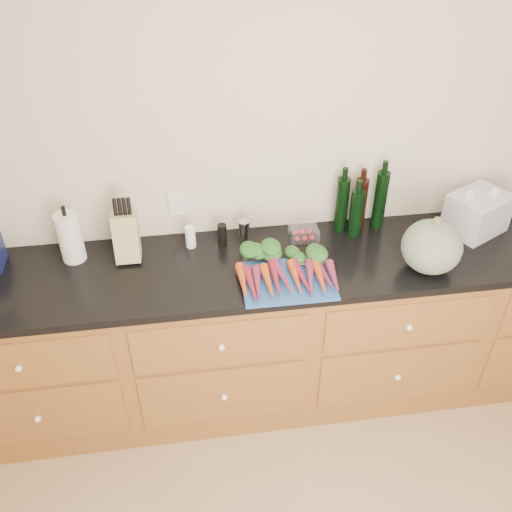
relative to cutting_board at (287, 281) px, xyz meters
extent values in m
cube|color=beige|center=(0.12, 0.48, 0.35)|extent=(4.10, 0.05, 2.60)
cube|color=brown|center=(0.12, 0.16, -0.50)|extent=(3.60, 0.60, 0.90)
cube|color=brown|center=(-1.23, -0.15, -0.23)|extent=(0.82, 0.01, 0.28)
sphere|color=white|center=(-1.23, -0.16, -0.23)|extent=(0.03, 0.03, 0.03)
cube|color=brown|center=(-1.23, -0.15, -0.59)|extent=(0.82, 0.01, 0.38)
sphere|color=white|center=(-1.23, -0.16, -0.59)|extent=(0.03, 0.03, 0.03)
cube|color=brown|center=(-0.33, -0.15, -0.23)|extent=(0.82, 0.01, 0.28)
sphere|color=white|center=(-0.33, -0.16, -0.23)|extent=(0.03, 0.03, 0.03)
cube|color=brown|center=(-0.33, -0.15, -0.59)|extent=(0.82, 0.01, 0.38)
sphere|color=white|center=(-0.33, -0.16, -0.59)|extent=(0.03, 0.03, 0.03)
cube|color=brown|center=(0.57, -0.15, -0.23)|extent=(0.82, 0.01, 0.28)
sphere|color=white|center=(0.57, -0.16, -0.23)|extent=(0.03, 0.03, 0.03)
cube|color=brown|center=(0.57, -0.15, -0.59)|extent=(0.82, 0.01, 0.38)
sphere|color=white|center=(0.57, -0.16, -0.59)|extent=(0.03, 0.03, 0.03)
cube|color=black|center=(0.12, 0.16, -0.03)|extent=(3.64, 0.62, 0.04)
cube|color=#2556A3|center=(0.00, 0.00, 0.00)|extent=(0.43, 0.33, 0.01)
cone|color=#D04B18|center=(-0.21, -0.02, 0.03)|extent=(0.05, 0.22, 0.05)
cone|color=maroon|center=(-0.17, -0.02, 0.03)|extent=(0.05, 0.22, 0.05)
cone|color=#7D2748|center=(-0.14, -0.02, 0.03)|extent=(0.05, 0.22, 0.05)
cone|color=#D04B18|center=(-0.10, -0.02, 0.03)|extent=(0.05, 0.22, 0.05)
cone|color=maroon|center=(-0.07, -0.02, 0.03)|extent=(0.05, 0.22, 0.05)
cone|color=#7D2748|center=(-0.03, -0.02, 0.03)|extent=(0.05, 0.22, 0.05)
ellipsoid|color=#1B5320|center=(-0.12, 0.14, 0.04)|extent=(0.22, 0.13, 0.07)
cone|color=#D04B18|center=(0.03, -0.02, 0.03)|extent=(0.05, 0.22, 0.05)
cone|color=maroon|center=(0.07, -0.02, 0.03)|extent=(0.05, 0.22, 0.05)
cone|color=#7D2748|center=(0.10, -0.02, 0.03)|extent=(0.05, 0.22, 0.05)
cone|color=#D04B18|center=(0.14, -0.02, 0.03)|extent=(0.05, 0.22, 0.05)
cone|color=maroon|center=(0.17, -0.02, 0.03)|extent=(0.05, 0.22, 0.05)
cone|color=#7D2748|center=(0.21, -0.02, 0.03)|extent=(0.05, 0.22, 0.05)
ellipsoid|color=#1B5320|center=(0.12, 0.14, 0.04)|extent=(0.22, 0.13, 0.07)
ellipsoid|color=#5B6C5A|center=(0.68, 0.01, 0.12)|extent=(0.28, 0.28, 0.25)
cylinder|color=white|center=(-0.99, 0.32, 0.12)|extent=(0.11, 0.11, 0.25)
cube|color=tan|center=(-0.73, 0.30, 0.11)|extent=(0.12, 0.12, 0.24)
cylinder|color=white|center=(-0.43, 0.34, 0.05)|extent=(0.05, 0.05, 0.11)
cylinder|color=black|center=(-0.27, 0.34, 0.05)|extent=(0.05, 0.05, 0.11)
cylinder|color=silver|center=(-0.16, 0.34, 0.06)|extent=(0.05, 0.05, 0.12)
cube|color=white|center=(0.15, 0.33, 0.03)|extent=(0.14, 0.11, 0.07)
cylinder|color=black|center=(0.35, 0.38, 0.14)|extent=(0.07, 0.07, 0.30)
cylinder|color=black|center=(0.45, 0.39, 0.13)|extent=(0.07, 0.07, 0.28)
cylinder|color=black|center=(0.55, 0.38, 0.15)|extent=(0.07, 0.07, 0.32)
cylinder|color=black|center=(0.41, 0.32, 0.12)|extent=(0.07, 0.07, 0.26)
camera|label=1|loc=(-0.43, -1.98, 1.71)|focal=40.00mm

